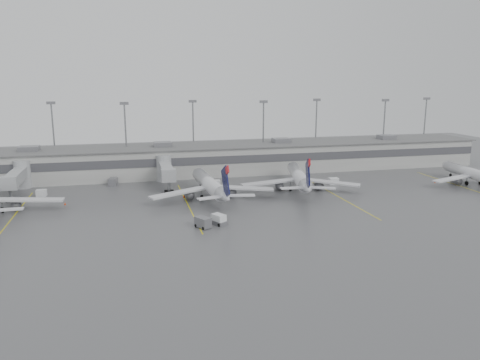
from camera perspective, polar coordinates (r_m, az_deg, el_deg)
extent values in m
plane|color=#515153|center=(84.09, 7.82, -6.53)|extent=(260.00, 260.00, 0.00)
cube|color=#9F9F9B|center=(137.15, -0.96, 2.66)|extent=(150.00, 16.00, 8.00)
cube|color=#47474C|center=(129.25, -0.17, 2.52)|extent=(150.00, 0.15, 2.20)
cube|color=#606060|center=(136.53, -0.96, 4.34)|extent=(152.00, 17.00, 0.30)
cube|color=slate|center=(135.57, -24.32, 3.51)|extent=(5.00, 4.00, 1.30)
cube|color=slate|center=(155.16, 17.43, 5.02)|extent=(5.00, 4.00, 1.30)
cylinder|color=gray|center=(143.89, -21.74, 4.66)|extent=(0.44, 0.44, 20.00)
cube|color=slate|center=(143.04, -22.06, 8.71)|extent=(2.40, 0.50, 0.80)
cylinder|color=gray|center=(135.00, -13.72, 4.73)|extent=(0.44, 0.44, 20.00)
cube|color=slate|center=(134.09, -13.94, 9.06)|extent=(2.40, 0.50, 0.80)
cylinder|color=gray|center=(143.78, -5.71, 5.47)|extent=(0.44, 0.44, 20.00)
cube|color=slate|center=(142.94, -5.80, 9.53)|extent=(2.40, 0.50, 0.80)
cylinder|color=gray|center=(140.69, 2.85, 5.36)|extent=(0.44, 0.44, 20.00)
cube|color=slate|center=(139.82, 2.89, 9.52)|extent=(2.40, 0.50, 0.80)
cylinder|color=gray|center=(154.41, 9.23, 5.84)|extent=(0.44, 0.44, 20.00)
cube|color=slate|center=(153.62, 9.36, 9.62)|extent=(2.40, 0.50, 0.80)
cylinder|color=gray|center=(156.72, 17.09, 5.55)|extent=(0.44, 0.44, 20.00)
cube|color=slate|center=(155.95, 17.33, 9.27)|extent=(2.40, 0.50, 0.80)
cylinder|color=gray|center=(173.82, 21.55, 5.85)|extent=(0.44, 0.44, 20.00)
cube|color=slate|center=(173.12, 21.82, 9.20)|extent=(2.40, 0.50, 0.80)
cylinder|color=gray|center=(128.76, -24.96, 0.64)|extent=(4.00, 4.00, 7.00)
cube|color=gray|center=(122.37, -25.57, 0.41)|extent=(2.80, 13.00, 2.60)
cube|color=gray|center=(115.19, -26.30, -0.34)|extent=(3.40, 2.40, 3.00)
cylinder|color=gray|center=(115.80, -26.17, -1.74)|extent=(0.70, 0.70, 2.80)
cube|color=black|center=(116.03, -26.12, -2.25)|extent=(2.20, 1.20, 0.70)
cylinder|color=gray|center=(126.46, -9.25, 1.45)|extent=(4.00, 4.00, 7.00)
cube|color=gray|center=(119.94, -9.02, 1.26)|extent=(2.80, 13.00, 2.60)
cube|color=gray|center=(112.61, -8.70, 0.55)|extent=(3.40, 2.40, 3.00)
cylinder|color=gray|center=(113.23, -8.65, -0.89)|extent=(0.70, 0.70, 2.80)
cube|color=black|center=(113.48, -8.63, -1.41)|extent=(2.20, 1.20, 0.70)
cube|color=yellow|center=(104.12, -25.86, -3.98)|extent=(0.25, 40.00, 0.01)
cube|color=yellow|center=(102.30, -6.34, -3.06)|extent=(0.25, 40.00, 0.01)
cube|color=yellow|center=(111.97, 11.72, -1.90)|extent=(0.25, 40.00, 0.01)
cube|color=yellow|center=(130.62, 25.75, -0.85)|extent=(0.25, 40.00, 0.01)
cube|color=silver|center=(106.47, -24.30, -2.21)|extent=(13.84, 3.79, 0.37)
cylinder|color=black|center=(107.64, -26.98, -3.27)|extent=(0.73, 1.23, 1.16)
cylinder|color=silver|center=(107.97, -3.78, -0.46)|extent=(4.47, 23.43, 3.18)
cone|color=silver|center=(120.52, -5.20, 0.87)|extent=(3.34, 3.14, 3.18)
cone|color=silver|center=(94.58, -1.85, -2.02)|extent=(3.47, 5.46, 3.18)
cube|color=silver|center=(103.94, -7.39, -1.52)|extent=(13.83, 7.54, 0.37)
cube|color=silver|center=(107.25, 0.44, -0.98)|extent=(14.01, 6.18, 0.37)
cube|color=#080A33|center=(93.37, -1.78, -0.27)|extent=(0.65, 5.97, 6.93)
cube|color=#B90E15|center=(91.50, -1.57, 1.24)|extent=(0.44, 2.16, 2.01)
cylinder|color=black|center=(117.64, -4.82, -0.76)|extent=(0.42, 0.97, 0.95)
cylinder|color=black|center=(106.10, -4.67, -2.14)|extent=(0.54, 1.19, 1.16)
cylinder|color=black|center=(107.09, -2.35, -1.98)|extent=(0.54, 1.19, 1.16)
cylinder|color=silver|center=(116.67, 7.17, 0.45)|extent=(8.50, 23.51, 3.19)
cone|color=silver|center=(129.51, 6.43, 1.65)|extent=(3.79, 3.63, 3.19)
cone|color=silver|center=(102.89, 8.17, -0.95)|extent=(4.33, 5.91, 3.19)
cube|color=silver|center=(113.21, 3.61, -0.29)|extent=(14.01, 3.88, 0.37)
cube|color=silver|center=(115.18, 11.02, -0.27)|extent=(13.25, 9.56, 0.37)
cube|color=#080A33|center=(101.72, 8.27, 0.68)|extent=(1.69, 5.90, 6.96)
cube|color=#B90E15|center=(99.86, 8.43, 2.07)|extent=(0.81, 2.17, 2.02)
cylinder|color=black|center=(126.52, 6.58, 0.14)|extent=(0.58, 1.02, 0.96)
cylinder|color=black|center=(114.90, 6.16, -1.05)|extent=(0.74, 1.25, 1.17)
cylinder|color=black|center=(115.49, 8.37, -1.04)|extent=(0.74, 1.25, 1.17)
cylinder|color=silver|center=(136.05, 26.24, 0.78)|extent=(4.66, 20.57, 2.78)
cone|color=silver|center=(145.47, 23.71, 1.69)|extent=(3.01, 2.84, 2.78)
cube|color=silver|center=(130.49, 24.49, 0.17)|extent=(12.29, 5.00, 0.32)
cylinder|color=black|center=(143.28, 24.29, 0.52)|extent=(0.40, 0.86, 0.83)
cylinder|color=black|center=(133.89, 25.90, -0.35)|extent=(0.51, 1.05, 1.02)
cylinder|color=black|center=(136.10, 27.26, -0.29)|extent=(0.51, 1.05, 1.02)
cube|color=white|center=(88.33, -2.61, -4.82)|extent=(2.75, 3.13, 1.99)
cube|color=slate|center=(88.51, -2.60, -5.20)|extent=(3.16, 3.62, 0.77)
cylinder|color=black|center=(88.80, -3.51, -5.20)|extent=(0.52, 0.66, 0.62)
cylinder|color=black|center=(89.89, -2.63, -4.97)|extent=(0.52, 0.66, 0.62)
cylinder|color=black|center=(87.19, -2.57, -5.52)|extent=(0.52, 0.66, 0.62)
cylinder|color=black|center=(88.29, -1.70, -5.29)|extent=(0.52, 0.66, 0.62)
cube|color=slate|center=(86.66, -4.54, -5.15)|extent=(3.07, 3.57, 1.88)
cylinder|color=black|center=(87.26, -5.39, -5.55)|extent=(0.52, 0.66, 0.62)
cylinder|color=black|center=(86.53, -3.67, -5.68)|extent=(0.52, 0.66, 0.62)
cube|color=white|center=(118.50, -23.06, -1.46)|extent=(2.36, 1.67, 1.59)
cube|color=white|center=(117.46, -3.12, -0.50)|extent=(2.86, 2.00, 1.95)
cube|color=white|center=(123.62, 11.33, -0.14)|extent=(2.41, 1.61, 1.70)
cube|color=slate|center=(124.36, -15.20, -0.21)|extent=(2.49, 3.38, 1.91)
cone|color=#E43604|center=(108.74, -20.55, -2.70)|extent=(0.39, 0.39, 0.62)
cone|color=#E43604|center=(108.78, -6.84, -1.93)|extent=(0.49, 0.49, 0.78)
cone|color=#E43604|center=(116.85, 5.36, -0.91)|extent=(0.48, 0.48, 0.76)
cone|color=#E43604|center=(133.46, 22.69, -0.19)|extent=(0.38, 0.38, 0.61)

